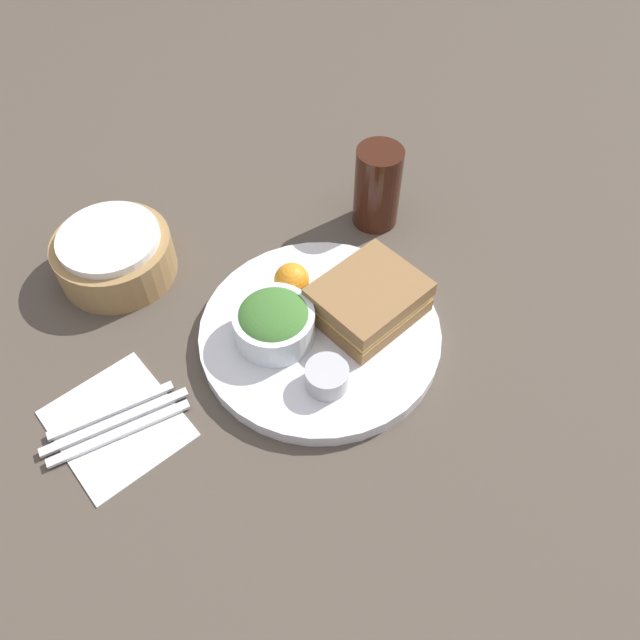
{
  "coord_description": "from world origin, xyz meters",
  "views": [
    {
      "loc": [
        -0.33,
        -0.39,
        0.71
      ],
      "look_at": [
        0.0,
        0.0,
        0.04
      ],
      "focal_mm": 35.0,
      "sensor_mm": 36.0,
      "label": 1
    }
  ],
  "objects_px": {
    "sandwich": "(369,300)",
    "dressing_cup": "(327,377)",
    "bread_basket": "(114,255)",
    "spoon": "(112,410)",
    "plate": "(320,334)",
    "drink_glass": "(377,187)",
    "knife": "(116,421)",
    "fork": "(120,433)",
    "salad_bowl": "(274,322)"
  },
  "relations": [
    {
      "from": "dressing_cup",
      "to": "bread_basket",
      "type": "xyz_separation_m",
      "value": [
        -0.1,
        0.36,
        -0.0
      ]
    },
    {
      "from": "fork",
      "to": "plate",
      "type": "bearing_deg",
      "value": -176.45
    },
    {
      "from": "sandwich",
      "to": "dressing_cup",
      "type": "height_order",
      "value": "sandwich"
    },
    {
      "from": "salad_bowl",
      "to": "spoon",
      "type": "relative_size",
      "value": 0.67
    },
    {
      "from": "drink_glass",
      "to": "knife",
      "type": "relative_size",
      "value": 0.71
    },
    {
      "from": "fork",
      "to": "spoon",
      "type": "relative_size",
      "value": 1.11
    },
    {
      "from": "spoon",
      "to": "dressing_cup",
      "type": "bearing_deg",
      "value": 158.83
    },
    {
      "from": "dressing_cup",
      "to": "bread_basket",
      "type": "height_order",
      "value": "bread_basket"
    },
    {
      "from": "sandwich",
      "to": "fork",
      "type": "height_order",
      "value": "sandwich"
    },
    {
      "from": "sandwich",
      "to": "spoon",
      "type": "distance_m",
      "value": 0.37
    },
    {
      "from": "sandwich",
      "to": "bread_basket",
      "type": "height_order",
      "value": "sandwich"
    },
    {
      "from": "salad_bowl",
      "to": "spoon",
      "type": "xyz_separation_m",
      "value": [
        -0.23,
        0.05,
        -0.05
      ]
    },
    {
      "from": "salad_bowl",
      "to": "bread_basket",
      "type": "relative_size",
      "value": 0.63
    },
    {
      "from": "plate",
      "to": "drink_glass",
      "type": "xyz_separation_m",
      "value": [
        0.22,
        0.12,
        0.06
      ]
    },
    {
      "from": "plate",
      "to": "sandwich",
      "type": "xyz_separation_m",
      "value": [
        0.07,
        -0.02,
        0.04
      ]
    },
    {
      "from": "plate",
      "to": "knife",
      "type": "distance_m",
      "value": 0.29
    },
    {
      "from": "dressing_cup",
      "to": "fork",
      "type": "bearing_deg",
      "value": 153.22
    },
    {
      "from": "plate",
      "to": "bread_basket",
      "type": "relative_size",
      "value": 1.92
    },
    {
      "from": "dressing_cup",
      "to": "fork",
      "type": "relative_size",
      "value": 0.31
    },
    {
      "from": "drink_glass",
      "to": "spoon",
      "type": "height_order",
      "value": "drink_glass"
    },
    {
      "from": "drink_glass",
      "to": "knife",
      "type": "distance_m",
      "value": 0.51
    },
    {
      "from": "spoon",
      "to": "salad_bowl",
      "type": "bearing_deg",
      "value": -179.78
    },
    {
      "from": "drink_glass",
      "to": "bread_basket",
      "type": "distance_m",
      "value": 0.41
    },
    {
      "from": "sandwich",
      "to": "drink_glass",
      "type": "height_order",
      "value": "drink_glass"
    },
    {
      "from": "dressing_cup",
      "to": "knife",
      "type": "bearing_deg",
      "value": 149.51
    },
    {
      "from": "drink_glass",
      "to": "spoon",
      "type": "relative_size",
      "value": 0.83
    },
    {
      "from": "sandwich",
      "to": "bread_basket",
      "type": "xyz_separation_m",
      "value": [
        -0.22,
        0.31,
        -0.01
      ]
    },
    {
      "from": "salad_bowl",
      "to": "fork",
      "type": "xyz_separation_m",
      "value": [
        -0.23,
        0.02,
        -0.05
      ]
    },
    {
      "from": "drink_glass",
      "to": "spoon",
      "type": "xyz_separation_m",
      "value": [
        -0.5,
        -0.04,
        -0.06
      ]
    },
    {
      "from": "salad_bowl",
      "to": "spoon",
      "type": "distance_m",
      "value": 0.24
    },
    {
      "from": "knife",
      "to": "fork",
      "type": "bearing_deg",
      "value": 90.0
    },
    {
      "from": "fork",
      "to": "spoon",
      "type": "xyz_separation_m",
      "value": [
        0.01,
        0.04,
        0.0
      ]
    },
    {
      "from": "drink_glass",
      "to": "dressing_cup",
      "type": "bearing_deg",
      "value": -144.15
    },
    {
      "from": "sandwich",
      "to": "knife",
      "type": "xyz_separation_m",
      "value": [
        -0.35,
        0.09,
        -0.04
      ]
    },
    {
      "from": "dressing_cup",
      "to": "knife",
      "type": "relative_size",
      "value": 0.3
    },
    {
      "from": "fork",
      "to": "spoon",
      "type": "bearing_deg",
      "value": -90.0
    },
    {
      "from": "sandwich",
      "to": "salad_bowl",
      "type": "distance_m",
      "value": 0.13
    },
    {
      "from": "dressing_cup",
      "to": "fork",
      "type": "xyz_separation_m",
      "value": [
        -0.24,
        0.12,
        -0.03
      ]
    },
    {
      "from": "dressing_cup",
      "to": "bread_basket",
      "type": "relative_size",
      "value": 0.32
    },
    {
      "from": "bread_basket",
      "to": "spoon",
      "type": "bearing_deg",
      "value": -121.55
    },
    {
      "from": "sandwich",
      "to": "salad_bowl",
      "type": "xyz_separation_m",
      "value": [
        -0.12,
        0.05,
        0.0
      ]
    },
    {
      "from": "sandwich",
      "to": "dressing_cup",
      "type": "xyz_separation_m",
      "value": [
        -0.12,
        -0.05,
        -0.01
      ]
    },
    {
      "from": "fork",
      "to": "knife",
      "type": "xyz_separation_m",
      "value": [
        0.0,
        0.02,
        0.0
      ]
    },
    {
      "from": "plate",
      "to": "bread_basket",
      "type": "bearing_deg",
      "value": 117.08
    },
    {
      "from": "knife",
      "to": "sandwich",
      "type": "bearing_deg",
      "value": 179.18
    },
    {
      "from": "sandwich",
      "to": "drink_glass",
      "type": "distance_m",
      "value": 0.21
    },
    {
      "from": "fork",
      "to": "knife",
      "type": "relative_size",
      "value": 0.95
    },
    {
      "from": "plate",
      "to": "spoon",
      "type": "distance_m",
      "value": 0.29
    },
    {
      "from": "fork",
      "to": "knife",
      "type": "height_order",
      "value": "same"
    },
    {
      "from": "plate",
      "to": "drink_glass",
      "type": "distance_m",
      "value": 0.26
    }
  ]
}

